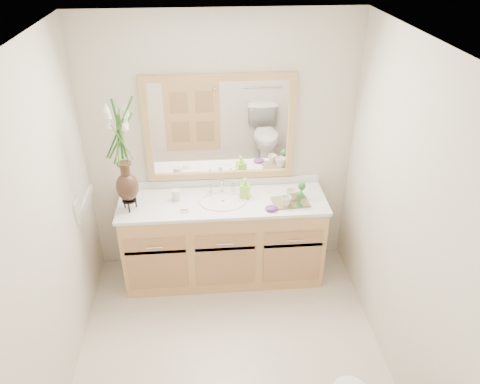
{
  "coord_description": "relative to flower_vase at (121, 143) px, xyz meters",
  "views": [
    {
      "loc": [
        -0.14,
        -2.51,
        2.99
      ],
      "look_at": [
        0.12,
        0.65,
        1.13
      ],
      "focal_mm": 35.0,
      "sensor_mm": 36.0,
      "label": 1
    }
  ],
  "objects": [
    {
      "name": "soap_bottle",
      "position": [
        1.0,
        0.12,
        -0.54
      ],
      "size": [
        0.1,
        0.1,
        0.17
      ],
      "primitive_type": "imported",
      "rotation": [
        0.0,
        0.0,
        -0.3
      ],
      "color": "#90DC33",
      "rests_on": "counter"
    },
    {
      "name": "vanity",
      "position": [
        0.8,
        0.07,
        -1.05
      ],
      "size": [
        1.8,
        0.55,
        0.8
      ],
      "color": "#D9B169",
      "rests_on": "floor"
    },
    {
      "name": "switch_plate",
      "position": [
        -0.39,
        -0.18,
        -0.47
      ],
      "size": [
        0.02,
        0.12,
        0.12
      ],
      "primitive_type": "cube",
      "color": "white",
      "rests_on": "wall_left"
    },
    {
      "name": "goblet_front",
      "position": [
        1.45,
        -0.09,
        -0.51
      ],
      "size": [
        0.06,
        0.06,
        0.14
      ],
      "color": "#257126",
      "rests_on": "tray"
    },
    {
      "name": "wall_right",
      "position": [
        2.0,
        -0.95,
        -0.25
      ],
      "size": [
        0.02,
        2.6,
        2.4
      ],
      "primitive_type": "cube",
      "color": "beige",
      "rests_on": "floor"
    },
    {
      "name": "wall_back",
      "position": [
        0.8,
        0.35,
        -0.25
      ],
      "size": [
        2.4,
        0.02,
        2.4
      ],
      "primitive_type": "cube",
      "color": "beige",
      "rests_on": "floor"
    },
    {
      "name": "tumbler",
      "position": [
        0.39,
        0.12,
        -0.57
      ],
      "size": [
        0.08,
        0.08,
        0.1
      ],
      "primitive_type": "cylinder",
      "color": "beige",
      "rests_on": "counter"
    },
    {
      "name": "ceiling",
      "position": [
        0.8,
        -0.95,
        0.95
      ],
      "size": [
        2.4,
        2.6,
        0.02
      ],
      "primitive_type": "cube",
      "color": "white",
      "rests_on": "wall_back"
    },
    {
      "name": "soap_dish",
      "position": [
        0.47,
        -0.07,
        -0.61
      ],
      "size": [
        0.09,
        0.09,
        0.03
      ],
      "color": "beige",
      "rests_on": "counter"
    },
    {
      "name": "purple_dish",
      "position": [
        1.21,
        -0.12,
        -0.6
      ],
      "size": [
        0.13,
        0.12,
        0.04
      ],
      "primitive_type": "ellipsoid",
      "rotation": [
        0.0,
        0.0,
        -0.28
      ],
      "color": "#592673",
      "rests_on": "counter"
    },
    {
      "name": "flower_vase",
      "position": [
        0.0,
        0.0,
        0.0
      ],
      "size": [
        0.22,
        0.22,
        0.91
      ],
      "rotation": [
        0.0,
        0.0,
        0.37
      ],
      "color": "black",
      "rests_on": "counter"
    },
    {
      "name": "sink",
      "position": [
        0.8,
        0.05,
        -0.67
      ],
      "size": [
        0.38,
        0.34,
        0.23
      ],
      "color": "white",
      "rests_on": "counter"
    },
    {
      "name": "tray",
      "position": [
        1.39,
        -0.01,
        -0.61
      ],
      "size": [
        0.33,
        0.24,
        0.02
      ],
      "primitive_type": "cube",
      "rotation": [
        0.0,
        0.0,
        0.09
      ],
      "color": "brown",
      "rests_on": "counter"
    },
    {
      "name": "wall_left",
      "position": [
        -0.4,
        -0.95,
        -0.25
      ],
      "size": [
        0.02,
        2.6,
        2.4
      ],
      "primitive_type": "cube",
      "color": "beige",
      "rests_on": "floor"
    },
    {
      "name": "mirror",
      "position": [
        0.8,
        0.33,
        -0.05
      ],
      "size": [
        1.32,
        0.04,
        0.97
      ],
      "color": "white",
      "rests_on": "wall_back"
    },
    {
      "name": "goblet_back",
      "position": [
        1.5,
        0.06,
        -0.51
      ],
      "size": [
        0.06,
        0.06,
        0.14
      ],
      "color": "#257126",
      "rests_on": "tray"
    },
    {
      "name": "mug_right",
      "position": [
        1.4,
        0.02,
        -0.55
      ],
      "size": [
        0.12,
        0.12,
        0.1
      ],
      "primitive_type": "imported",
      "rotation": [
        0.0,
        0.0,
        0.23
      ],
      "color": "beige",
      "rests_on": "tray"
    },
    {
      "name": "floor",
      "position": [
        0.8,
        -0.95,
        -1.45
      ],
      "size": [
        2.6,
        2.6,
        0.0
      ],
      "primitive_type": "plane",
      "color": "beige",
      "rests_on": "ground"
    },
    {
      "name": "mug_left",
      "position": [
        1.34,
        -0.08,
        -0.56
      ],
      "size": [
        0.09,
        0.09,
        0.09
      ],
      "primitive_type": "imported",
      "rotation": [
        0.0,
        0.0,
        0.03
      ],
      "color": "beige",
      "rests_on": "tray"
    },
    {
      "name": "counter",
      "position": [
        0.8,
        0.07,
        -0.64
      ],
      "size": [
        1.84,
        0.57,
        0.03
      ],
      "primitive_type": "cube",
      "color": "white",
      "rests_on": "vanity"
    }
  ]
}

